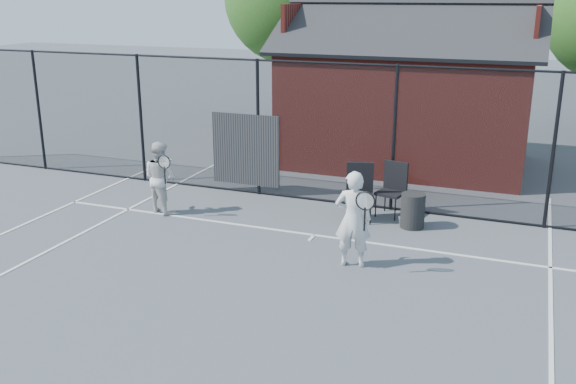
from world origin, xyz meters
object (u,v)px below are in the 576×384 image
(player_front, at_px, (353,219))
(waste_bin, at_px, (413,211))
(clubhouse, at_px, (408,102))
(chair_right, at_px, (391,191))
(chair_left, at_px, (360,194))
(player_back, at_px, (160,177))

(player_front, xyz_separation_m, waste_bin, (0.59, 2.17, -0.48))
(clubhouse, xyz_separation_m, waste_bin, (1.12, -4.90, -1.27))
(chair_right, bearing_deg, chair_left, -122.54)
(player_back, relative_size, chair_right, 1.39)
(clubhouse, bearing_deg, chair_left, -89.33)
(player_back, relative_size, waste_bin, 2.20)
(chair_left, bearing_deg, chair_right, 29.44)
(player_back, bearing_deg, waste_bin, 10.78)
(player_front, height_order, chair_left, player_front)
(player_back, xyz_separation_m, chair_right, (4.44, 1.45, -0.21))
(player_front, xyz_separation_m, chair_right, (0.04, 2.67, -0.28))
(player_back, distance_m, chair_right, 4.67)
(chair_left, bearing_deg, player_front, -92.77)
(player_front, relative_size, chair_right, 1.52)
(player_back, relative_size, chair_left, 1.33)
(player_front, bearing_deg, clubhouse, 94.26)
(chair_right, distance_m, waste_bin, 0.77)
(clubhouse, distance_m, player_back, 7.07)
(clubhouse, bearing_deg, waste_bin, -77.16)
(clubhouse, distance_m, player_front, 7.14)
(chair_right, bearing_deg, player_front, -77.82)
(clubhouse, relative_size, player_back, 4.39)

